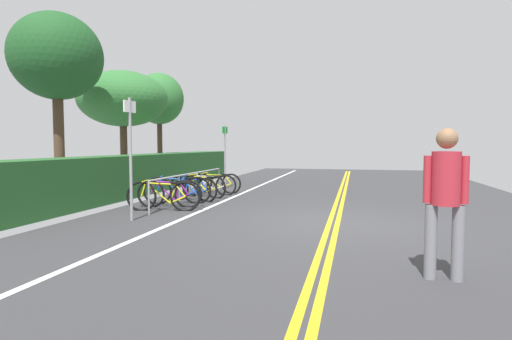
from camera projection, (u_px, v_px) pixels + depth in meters
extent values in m
cube|color=#353538|center=(334.00, 224.00, 8.38)|extent=(36.77, 10.77, 0.05)
cube|color=gold|center=(338.00, 222.00, 8.36)|extent=(33.09, 0.10, 0.00)
cube|color=gold|center=(330.00, 222.00, 8.40)|extent=(33.09, 0.10, 0.00)
cube|color=white|center=(189.00, 216.00, 9.11)|extent=(33.09, 0.12, 0.00)
cylinder|color=#9EA0A5|center=(149.00, 198.00, 9.29)|extent=(0.05, 0.05, 0.76)
cylinder|color=#9EA0A5|center=(179.00, 190.00, 10.88)|extent=(0.05, 0.05, 0.76)
cylinder|color=#9EA0A5|center=(201.00, 184.00, 12.46)|extent=(0.05, 0.05, 0.76)
cylinder|color=#9EA0A5|center=(219.00, 180.00, 14.05)|extent=(0.05, 0.05, 0.76)
cylinder|color=#9EA0A5|center=(191.00, 174.00, 11.65)|extent=(4.91, 0.04, 0.04)
torus|color=black|center=(141.00, 196.00, 9.86)|extent=(0.19, 0.74, 0.74)
torus|color=black|center=(185.00, 197.00, 9.81)|extent=(0.19, 0.74, 0.74)
cylinder|color=yellow|center=(158.00, 193.00, 9.83)|extent=(0.15, 0.60, 0.51)
cylinder|color=yellow|center=(160.00, 184.00, 9.82)|extent=(0.17, 0.71, 0.07)
cylinder|color=yellow|center=(173.00, 194.00, 9.82)|extent=(0.07, 0.18, 0.45)
cylinder|color=yellow|center=(178.00, 200.00, 9.82)|extent=(0.11, 0.38, 0.19)
cylinder|color=yellow|center=(180.00, 191.00, 9.80)|extent=(0.08, 0.26, 0.31)
cylinder|color=yellow|center=(143.00, 190.00, 9.84)|extent=(0.06, 0.14, 0.34)
cube|color=black|center=(175.00, 183.00, 9.80)|extent=(0.12, 0.21, 0.05)
cylinder|color=yellow|center=(146.00, 181.00, 9.83)|extent=(0.46, 0.11, 0.03)
torus|color=black|center=(151.00, 194.00, 10.45)|extent=(0.17, 0.72, 0.72)
torus|color=black|center=(188.00, 194.00, 10.37)|extent=(0.17, 0.72, 0.72)
cylinder|color=purple|center=(165.00, 191.00, 10.41)|extent=(0.12, 0.55, 0.49)
cylinder|color=purple|center=(167.00, 182.00, 10.40)|extent=(0.14, 0.65, 0.07)
cylinder|color=purple|center=(178.00, 192.00, 10.39)|extent=(0.06, 0.16, 0.44)
cylinder|color=purple|center=(182.00, 197.00, 10.39)|extent=(0.09, 0.35, 0.18)
cylinder|color=purple|center=(184.00, 189.00, 10.37)|extent=(0.07, 0.24, 0.30)
cylinder|color=purple|center=(153.00, 188.00, 10.43)|extent=(0.06, 0.13, 0.32)
cube|color=black|center=(180.00, 182.00, 10.37)|extent=(0.11, 0.21, 0.05)
cylinder|color=purple|center=(154.00, 180.00, 10.42)|extent=(0.46, 0.10, 0.03)
torus|color=black|center=(157.00, 191.00, 10.97)|extent=(0.29, 0.73, 0.75)
torus|color=black|center=(197.00, 191.00, 11.06)|extent=(0.29, 0.73, 0.75)
cylinder|color=#1947B7|center=(172.00, 187.00, 11.00)|extent=(0.22, 0.58, 0.52)
cylinder|color=#1947B7|center=(175.00, 179.00, 10.99)|extent=(0.26, 0.69, 0.07)
cylinder|color=#1947B7|center=(186.00, 188.00, 11.03)|extent=(0.09, 0.17, 0.46)
cylinder|color=#1947B7|center=(190.00, 193.00, 11.05)|extent=(0.15, 0.37, 0.19)
cylinder|color=#1947B7|center=(193.00, 185.00, 11.04)|extent=(0.11, 0.26, 0.32)
cylinder|color=#1947B7|center=(159.00, 185.00, 10.97)|extent=(0.08, 0.14, 0.34)
cube|color=black|center=(188.00, 178.00, 11.02)|extent=(0.14, 0.21, 0.05)
cylinder|color=#1947B7|center=(161.00, 177.00, 10.96)|extent=(0.45, 0.17, 0.03)
torus|color=black|center=(179.00, 188.00, 11.87)|extent=(0.24, 0.69, 0.70)
torus|color=black|center=(207.00, 190.00, 11.40)|extent=(0.24, 0.69, 0.70)
cylinder|color=#1947B7|center=(189.00, 186.00, 11.69)|extent=(0.18, 0.55, 0.48)
cylinder|color=#1947B7|center=(191.00, 179.00, 11.64)|extent=(0.21, 0.65, 0.07)
cylinder|color=#1947B7|center=(199.00, 187.00, 11.53)|extent=(0.08, 0.17, 0.43)
cylinder|color=#1947B7|center=(202.00, 192.00, 11.48)|extent=(0.13, 0.35, 0.18)
cylinder|color=#1947B7|center=(204.00, 185.00, 11.44)|extent=(0.10, 0.24, 0.30)
cylinder|color=#1947B7|center=(180.00, 183.00, 11.84)|extent=(0.07, 0.14, 0.32)
cube|color=black|center=(200.00, 179.00, 11.48)|extent=(0.13, 0.21, 0.05)
cylinder|color=#1947B7|center=(181.00, 176.00, 11.80)|extent=(0.45, 0.15, 0.03)
torus|color=black|center=(191.00, 186.00, 12.60)|extent=(0.25, 0.67, 0.69)
torus|color=black|center=(216.00, 188.00, 12.12)|extent=(0.25, 0.67, 0.69)
cylinder|color=yellow|center=(200.00, 184.00, 12.41)|extent=(0.19, 0.54, 0.47)
cylinder|color=yellow|center=(202.00, 177.00, 12.37)|extent=(0.22, 0.64, 0.07)
cylinder|color=yellow|center=(209.00, 185.00, 12.25)|extent=(0.08, 0.16, 0.42)
cylinder|color=yellow|center=(212.00, 190.00, 12.21)|extent=(0.13, 0.34, 0.18)
cylinder|color=yellow|center=(213.00, 183.00, 12.16)|extent=(0.10, 0.24, 0.29)
cylinder|color=yellow|center=(192.00, 181.00, 12.56)|extent=(0.07, 0.13, 0.31)
cube|color=black|center=(210.00, 177.00, 12.21)|extent=(0.13, 0.21, 0.05)
cylinder|color=yellow|center=(193.00, 175.00, 12.53)|extent=(0.45, 0.16, 0.03)
torus|color=black|center=(192.00, 185.00, 13.00)|extent=(0.12, 0.67, 0.67)
torus|color=black|center=(226.00, 185.00, 12.86)|extent=(0.12, 0.67, 0.67)
cylinder|color=silver|center=(205.00, 183.00, 12.94)|extent=(0.10, 0.62, 0.46)
cylinder|color=silver|center=(207.00, 176.00, 12.92)|extent=(0.11, 0.74, 0.07)
cylinder|color=silver|center=(216.00, 183.00, 12.90)|extent=(0.05, 0.18, 0.41)
cylinder|color=silver|center=(220.00, 188.00, 12.89)|extent=(0.08, 0.39, 0.17)
cylinder|color=silver|center=(222.00, 181.00, 12.87)|extent=(0.06, 0.27, 0.29)
cylinder|color=silver|center=(194.00, 180.00, 12.99)|extent=(0.05, 0.14, 0.30)
cube|color=black|center=(218.00, 176.00, 12.87)|extent=(0.10, 0.21, 0.05)
cylinder|color=silver|center=(196.00, 174.00, 12.97)|extent=(0.46, 0.07, 0.03)
torus|color=black|center=(202.00, 183.00, 13.63)|extent=(0.06, 0.67, 0.67)
torus|color=black|center=(231.00, 184.00, 13.39)|extent=(0.06, 0.67, 0.67)
cylinder|color=yellow|center=(213.00, 181.00, 13.54)|extent=(0.04, 0.57, 0.46)
cylinder|color=yellow|center=(215.00, 175.00, 13.51)|extent=(0.04, 0.68, 0.07)
cylinder|color=yellow|center=(223.00, 182.00, 13.46)|extent=(0.04, 0.16, 0.41)
cylinder|color=yellow|center=(226.00, 186.00, 13.44)|extent=(0.04, 0.36, 0.17)
cylinder|color=yellow|center=(228.00, 180.00, 13.41)|extent=(0.04, 0.25, 0.28)
cylinder|color=yellow|center=(204.00, 179.00, 13.61)|extent=(0.04, 0.13, 0.30)
cube|color=black|center=(225.00, 175.00, 13.43)|extent=(0.08, 0.20, 0.05)
cylinder|color=yellow|center=(205.00, 173.00, 13.59)|extent=(0.46, 0.03, 0.03)
cylinder|color=slate|center=(431.00, 242.00, 4.84)|extent=(0.14, 0.14, 0.88)
cylinder|color=slate|center=(458.00, 243.00, 4.76)|extent=(0.14, 0.14, 0.88)
cylinder|color=#B22633|center=(446.00, 178.00, 4.76)|extent=(0.32, 0.32, 0.62)
sphere|color=#8C6647|center=(447.00, 138.00, 4.73)|extent=(0.24, 0.24, 0.24)
cylinder|color=#B22633|center=(427.00, 179.00, 4.81)|extent=(0.09, 0.09, 0.55)
cylinder|color=#B22633|center=(465.00, 180.00, 4.70)|extent=(0.09, 0.09, 0.55)
cylinder|color=gray|center=(131.00, 160.00, 8.51)|extent=(0.06, 0.06, 2.54)
cube|color=white|center=(130.00, 107.00, 8.45)|extent=(0.36, 0.08, 0.24)
cylinder|color=gray|center=(225.00, 157.00, 14.82)|extent=(0.06, 0.06, 2.28)
cube|color=#198C33|center=(225.00, 130.00, 14.76)|extent=(0.36, 0.09, 0.24)
cube|color=#235626|center=(143.00, 173.00, 13.65)|extent=(13.91, 1.10, 1.25)
cylinder|color=#473323|center=(59.00, 147.00, 12.21)|extent=(0.30, 0.30, 3.02)
ellipsoid|color=#1C4C21|center=(57.00, 56.00, 12.05)|extent=(2.62, 2.62, 2.51)
cylinder|color=#473323|center=(124.00, 155.00, 15.60)|extent=(0.27, 0.27, 2.36)
ellipsoid|color=#2D6B30|center=(123.00, 99.00, 15.47)|extent=(3.32, 3.32, 2.07)
cylinder|color=#473323|center=(160.00, 151.00, 18.13)|extent=(0.22, 0.22, 2.58)
ellipsoid|color=#2D6B30|center=(159.00, 99.00, 17.99)|extent=(2.12, 2.12, 2.22)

